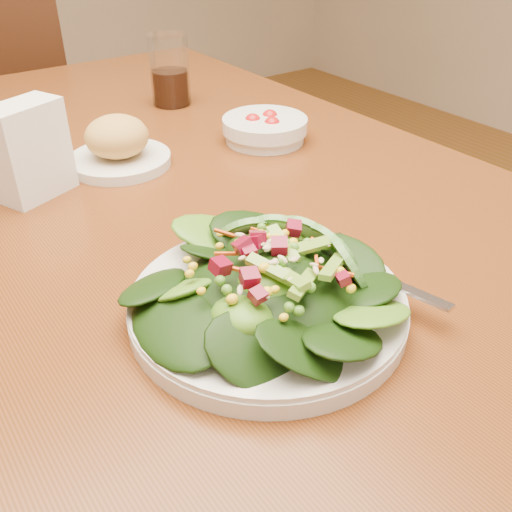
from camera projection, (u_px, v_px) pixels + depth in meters
name	position (u px, v px, depth m)	size (l,w,h in m)	color
ground_plane	(188.00, 487.00, 1.26)	(5.00, 5.00, 0.00)	brown
dining_table	(161.00, 235.00, 0.91)	(0.90, 1.40, 0.75)	#653014
chair_far	(10.00, 140.00, 1.72)	(0.51, 0.51, 0.90)	black
salad_plate	(276.00, 287.00, 0.57)	(0.28, 0.28, 0.08)	silver
bread_plate	(118.00, 146.00, 0.87)	(0.16, 0.16, 0.08)	silver
tomato_bowl	(265.00, 129.00, 0.96)	(0.14, 0.14, 0.05)	silver
drinking_glass	(170.00, 75.00, 1.11)	(0.08, 0.08, 0.13)	silver
napkin_holder	(29.00, 148.00, 0.77)	(0.11, 0.09, 0.13)	white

